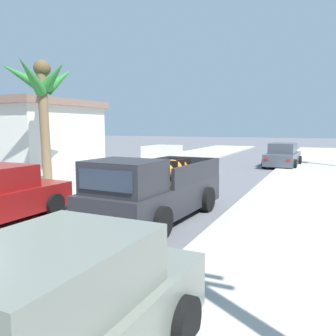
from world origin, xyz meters
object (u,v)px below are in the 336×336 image
car_right_near (44,328)px  roadside_house (6,134)px  car_left_mid (283,156)px  pickup_truck (154,191)px  car_right_mid (163,160)px  palm_tree_right_fore (41,87)px

car_right_near → roadside_house: 21.90m
car_left_mid → pickup_truck: bearing=-97.3°
car_left_mid → roadside_house: roadside_house is taller
car_left_mid → car_right_mid: 8.25m
pickup_truck → palm_tree_right_fore: palm_tree_right_fore is taller
pickup_truck → car_left_mid: (1.90, 14.90, -0.10)m
car_left_mid → palm_tree_right_fore: size_ratio=0.77×
pickup_truck → car_right_near: 6.63m
car_right_near → roadside_house: bearing=139.2°
roadside_house → car_right_mid: bearing=5.6°
car_right_near → car_right_mid: size_ratio=0.99×
pickup_truck → palm_tree_right_fore: size_ratio=0.95×
car_right_near → car_right_mid: (-5.81, 15.34, 0.00)m
palm_tree_right_fore → car_left_mid: bearing=49.7°
car_right_near → roadside_house: size_ratio=0.38×
car_right_near → car_left_mid: 21.24m
car_left_mid → palm_tree_right_fore: bearing=-130.3°
car_right_mid → palm_tree_right_fore: (-3.66, -5.20, 3.64)m
car_right_near → palm_tree_right_fore: palm_tree_right_fore is taller
pickup_truck → car_right_mid: pickup_truck is taller
roadside_house → pickup_truck: bearing=-28.5°
car_right_mid → roadside_house: 10.88m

